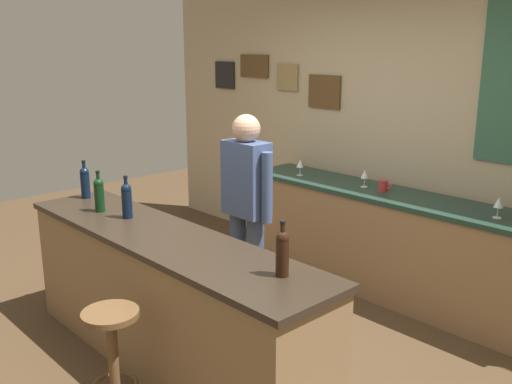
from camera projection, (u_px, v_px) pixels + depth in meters
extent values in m
plane|color=#4C3823|center=(215.00, 343.00, 4.16)|extent=(10.00, 10.00, 0.00)
cube|color=tan|center=(386.00, 125.00, 5.15)|extent=(6.00, 0.06, 2.80)
cube|color=black|center=(225.00, 75.00, 6.58)|extent=(0.32, 0.02, 0.30)
cube|color=brown|center=(254.00, 66.00, 6.20)|extent=(0.43, 0.02, 0.24)
cube|color=#997F4C|center=(287.00, 77.00, 5.87)|extent=(0.29, 0.02, 0.27)
cube|color=brown|center=(324.00, 92.00, 5.55)|extent=(0.39, 0.02, 0.32)
cube|color=olive|center=(167.00, 304.00, 3.79)|extent=(2.61, 0.57, 0.88)
cube|color=#2D2319|center=(164.00, 238.00, 3.67)|extent=(2.66, 0.60, 0.04)
cube|color=olive|center=(394.00, 247.00, 4.86)|extent=(2.94, 0.53, 0.86)
cube|color=#1E382D|center=(397.00, 197.00, 4.75)|extent=(3.00, 0.56, 0.04)
cylinder|color=#384766|center=(256.00, 271.00, 4.36)|extent=(0.13, 0.13, 0.86)
cylinder|color=#384766|center=(238.00, 264.00, 4.50)|extent=(0.13, 0.13, 0.86)
cube|color=#3F517A|center=(246.00, 179.00, 4.25)|extent=(0.36, 0.20, 0.56)
sphere|color=tan|center=(246.00, 129.00, 4.16)|extent=(0.21, 0.21, 0.21)
cylinder|color=#3F517A|center=(267.00, 188.00, 4.10)|extent=(0.08, 0.08, 0.52)
cylinder|color=#3F517A|center=(227.00, 178.00, 4.41)|extent=(0.08, 0.08, 0.52)
cylinder|color=brown|center=(114.00, 369.00, 3.24)|extent=(0.06, 0.06, 0.65)
cylinder|color=brown|center=(110.00, 314.00, 3.16)|extent=(0.32, 0.32, 0.03)
cylinder|color=black|center=(85.00, 186.00, 4.53)|extent=(0.07, 0.07, 0.20)
sphere|color=black|center=(84.00, 172.00, 4.50)|extent=(0.07, 0.07, 0.07)
cylinder|color=black|center=(84.00, 168.00, 4.49)|extent=(0.03, 0.03, 0.09)
cylinder|color=black|center=(83.00, 161.00, 4.48)|extent=(0.03, 0.03, 0.02)
cylinder|color=black|center=(99.00, 198.00, 4.16)|extent=(0.07, 0.07, 0.20)
sphere|color=black|center=(98.00, 183.00, 4.14)|extent=(0.07, 0.07, 0.07)
cylinder|color=black|center=(98.00, 179.00, 4.13)|extent=(0.03, 0.03, 0.09)
cylinder|color=black|center=(98.00, 172.00, 4.11)|extent=(0.03, 0.03, 0.02)
cylinder|color=black|center=(127.00, 204.00, 4.01)|extent=(0.07, 0.07, 0.20)
sphere|color=black|center=(126.00, 189.00, 3.98)|extent=(0.07, 0.07, 0.07)
cylinder|color=black|center=(126.00, 184.00, 3.97)|extent=(0.03, 0.03, 0.09)
cylinder|color=black|center=(125.00, 177.00, 3.96)|extent=(0.03, 0.03, 0.02)
cylinder|color=black|center=(282.00, 258.00, 3.00)|extent=(0.07, 0.07, 0.20)
sphere|color=black|center=(283.00, 238.00, 2.97)|extent=(0.07, 0.07, 0.07)
cylinder|color=black|center=(283.00, 232.00, 2.97)|extent=(0.03, 0.03, 0.09)
cylinder|color=black|center=(283.00, 222.00, 2.95)|extent=(0.03, 0.03, 0.02)
cylinder|color=silver|center=(300.00, 175.00, 5.42)|extent=(0.06, 0.06, 0.00)
cylinder|color=silver|center=(300.00, 171.00, 5.41)|extent=(0.01, 0.01, 0.07)
cone|color=silver|center=(300.00, 163.00, 5.39)|extent=(0.07, 0.07, 0.08)
cylinder|color=silver|center=(364.00, 187.00, 4.99)|extent=(0.06, 0.06, 0.00)
cylinder|color=silver|center=(364.00, 182.00, 4.98)|extent=(0.01, 0.01, 0.07)
cone|color=silver|center=(365.00, 174.00, 4.96)|extent=(0.07, 0.07, 0.08)
cylinder|color=silver|center=(497.00, 218.00, 4.10)|extent=(0.06, 0.06, 0.00)
cylinder|color=silver|center=(498.00, 212.00, 4.09)|extent=(0.01, 0.01, 0.07)
cone|color=silver|center=(499.00, 202.00, 4.07)|extent=(0.07, 0.07, 0.08)
cylinder|color=#B2332D|center=(383.00, 186.00, 4.83)|extent=(0.08, 0.08, 0.09)
torus|color=#B2332D|center=(389.00, 186.00, 4.79)|extent=(0.06, 0.01, 0.06)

